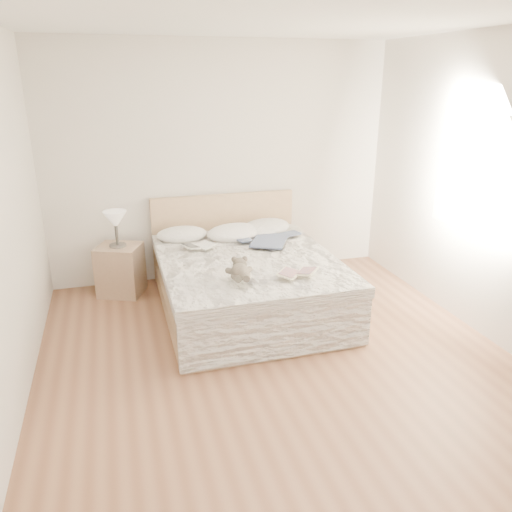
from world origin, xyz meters
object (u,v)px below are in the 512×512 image
childrens_book (298,273)px  teddy_bear (240,277)px  table_lamp (115,221)px  nightstand (121,270)px  photo_book (198,246)px  bed (246,281)px

childrens_book → teddy_bear: bearing=-138.6°
childrens_book → table_lamp: bearing=178.1°
nightstand → teddy_bear: 1.80m
photo_book → childrens_book: size_ratio=0.91×
photo_book → teddy_bear: teddy_bear is taller
bed → photo_book: (-0.44, 0.28, 0.32)m
bed → table_lamp: bearing=149.4°
teddy_bear → bed: bearing=78.3°
childrens_book → teddy_bear: size_ratio=1.17×
table_lamp → photo_book: 0.95m
photo_book → childrens_book: bearing=-78.3°
nightstand → table_lamp: (-0.00, -0.01, 0.56)m
bed → photo_book: bed is taller
table_lamp → teddy_bear: table_lamp is taller
nightstand → photo_book: bearing=-29.9°
table_lamp → teddy_bear: bearing=-55.2°
childrens_book → bed: bearing=154.2°
table_lamp → teddy_bear: (1.00, -1.44, -0.19)m
teddy_bear → nightstand: bearing=131.3°
table_lamp → bed: bearing=-30.6°
photo_book → teddy_bear: (0.20, -0.99, 0.02)m
table_lamp → photo_book: size_ratio=1.25×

